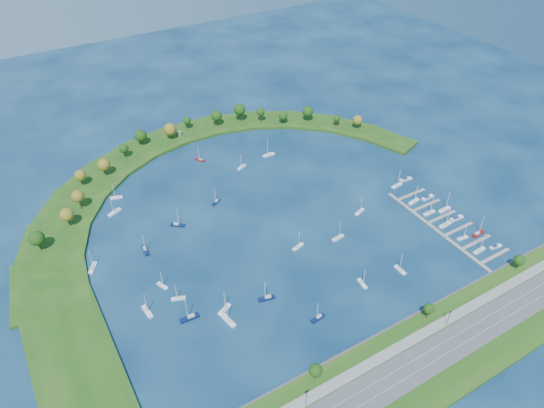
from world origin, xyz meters
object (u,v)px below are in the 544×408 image
moored_boat_18 (200,159)px  moored_boat_19 (400,269)px  moored_boat_4 (267,298)px  docked_boat_4 (445,224)px  moored_boat_16 (242,167)px  moored_boat_20 (318,317)px  docked_boat_2 (463,238)px  docked_boat_6 (429,212)px  docked_boat_11 (406,179)px  docked_boat_5 (457,218)px  moored_boat_9 (145,250)px  moored_boat_8 (216,202)px  docked_boat_7 (445,209)px  moored_boat_5 (116,197)px  moored_boat_7 (269,154)px  moored_boat_0 (147,311)px  moored_boat_17 (362,283)px  moored_boat_10 (229,320)px  moored_boat_12 (115,212)px  docked_boat_1 (496,247)px  docked_boat_9 (428,197)px  moored_boat_2 (162,285)px  moored_boat_11 (178,225)px  moored_boat_21 (360,211)px  moored_boat_6 (178,298)px  moored_boat_14 (190,317)px  moored_boat_15 (93,267)px  dock_system (445,225)px  moored_boat_13 (298,246)px  docked_boat_3 (478,233)px  docked_boat_0 (479,250)px  docked_boat_8 (414,201)px  moored_boat_3 (224,309)px  harbor_tower (180,134)px  moored_boat_1 (338,237)px

moored_boat_18 → moored_boat_19: bearing=163.5°
moored_boat_4 → docked_boat_4: 120.03m
moored_boat_16 → moored_boat_20: size_ratio=0.99×
docked_boat_2 → moored_boat_19: bearing=-172.6°
docked_boat_6 → docked_boat_11: 36.42m
docked_boat_5 → moored_boat_9: bearing=160.2°
moored_boat_4 → moored_boat_18: (23.72, 134.68, -0.06)m
moored_boat_8 → docked_boat_7: 141.92m
moored_boat_5 → moored_boat_7: 109.26m
moored_boat_0 → docked_boat_5: bearing=76.6°
moored_boat_8 → moored_boat_16: 42.01m
moored_boat_7 → moored_boat_17: 133.85m
moored_boat_10 → moored_boat_18: 145.38m
moored_boat_20 → moored_boat_12: bearing=-72.7°
moored_boat_19 → docked_boat_6: docked_boat_6 is taller
moored_boat_16 → docked_boat_1: moored_boat_16 is taller
moored_boat_5 → docked_boat_9: bearing=166.3°
moored_boat_4 → docked_boat_7: size_ratio=0.95×
moored_boat_19 → docked_boat_4: (48.37, 14.51, 0.05)m
docked_boat_1 → moored_boat_5: bearing=146.5°
docked_boat_4 → moored_boat_20: bearing=-175.1°
moored_boat_2 → moored_boat_7: size_ratio=0.80×
moored_boat_5 → docked_boat_5: size_ratio=1.19×
docked_boat_7 → moored_boat_20: bearing=-169.1°
moored_boat_11 → moored_boat_21: bearing=13.9°
moored_boat_12 → moored_boat_21: moored_boat_12 is taller
moored_boat_0 → docked_boat_11: 188.04m
moored_boat_6 → moored_boat_14: 14.39m
moored_boat_8 → docked_boat_1: size_ratio=1.36×
docked_boat_4 → docked_boat_6: docked_boat_4 is taller
moored_boat_5 → docked_boat_9: (170.63, -101.12, -0.22)m
moored_boat_15 → docked_boat_4: size_ratio=0.97×
dock_system → moored_boat_9: (-160.48, 69.64, 0.57)m
moored_boat_7 → moored_boat_9: bearing=26.1°
moored_boat_13 → docked_boat_2: 95.41m
docked_boat_1 → docked_boat_3: size_ratio=0.61×
moored_boat_12 → docked_boat_6: moored_boat_12 is taller
moored_boat_17 → docked_boat_0: size_ratio=0.89×
moored_boat_10 → docked_boat_0: size_ratio=1.11×
moored_boat_15 → moored_boat_10: bearing=-113.4°
moored_boat_6 → docked_boat_8: bearing=-159.7°
moored_boat_8 → moored_boat_12: (-58.01, 22.39, 0.08)m
moored_boat_5 → moored_boat_21: size_ratio=0.97×
moored_boat_12 → moored_boat_3: bearing=78.0°
moored_boat_9 → docked_boat_11: bearing=86.3°
moored_boat_3 → moored_boat_4: 21.98m
moored_boat_9 → docked_boat_1: bearing=63.9°
harbor_tower → moored_boat_1: bearing=-77.2°
docked_boat_9 → moored_boat_8: bearing=149.1°
docked_boat_0 → moored_boat_19: bearing=163.6°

